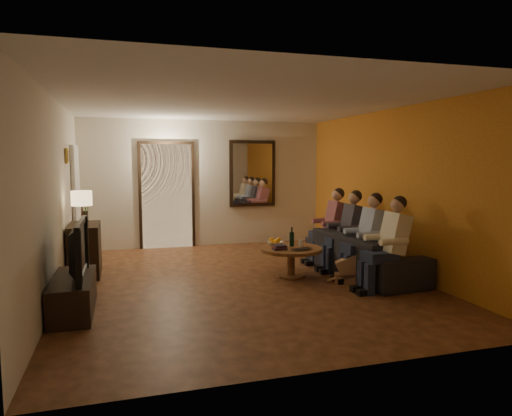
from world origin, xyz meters
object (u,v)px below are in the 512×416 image
object	(u,v)px
sofa	(363,254)
person_a	(390,248)
person_d	(332,229)
tv	(71,249)
dog	(352,264)
tv_stand	(73,295)
table_lamp	(82,208)
person_b	(368,240)
bowl	(275,244)
wine_bottle	(292,236)
laptop	(304,250)
person_c	(348,234)
dresser	(85,250)
coffee_table	(291,262)

from	to	relation	value
sofa	person_a	xyz separation A→B (m)	(-0.10, -0.90, 0.27)
person_d	tv	bearing A→B (deg)	-159.27
person_a	dog	xyz separation A→B (m)	(-0.30, 0.50, -0.32)
tv_stand	table_lamp	bearing A→B (deg)	90.00
person_b	dog	world-z (taller)	person_b
bowl	wine_bottle	size ratio (longest dim) A/B	0.84
person_a	laptop	bearing A→B (deg)	137.83
tv_stand	sofa	size ratio (longest dim) A/B	0.57
person_c	bowl	world-z (taller)	person_c
table_lamp	sofa	size ratio (longest dim) A/B	0.24
dresser	wine_bottle	size ratio (longest dim) A/B	2.90
tv_stand	person_a	xyz separation A→B (m)	(4.06, -0.26, 0.39)
table_lamp	person_a	bearing A→B (deg)	-24.78
tv_stand	tv	xyz separation A→B (m)	(0.00, -0.00, 0.54)
table_lamp	person_d	distance (m)	4.08
person_b	bowl	bearing A→B (deg)	148.58
person_c	dog	xyz separation A→B (m)	(-0.30, -0.70, -0.32)
dresser	person_a	distance (m)	4.57
tv	sofa	distance (m)	4.23
table_lamp	person_d	world-z (taller)	table_lamp
sofa	bowl	size ratio (longest dim) A/B	8.60
person_d	person_c	bearing A→B (deg)	-90.00
coffee_table	bowl	xyz separation A→B (m)	(-0.18, 0.22, 0.26)
tv_stand	sofa	world-z (taller)	sofa
coffee_table	laptop	size ratio (longest dim) A/B	2.90
tv	bowl	size ratio (longest dim) A/B	4.43
person_c	dog	world-z (taller)	person_c
table_lamp	person_b	world-z (taller)	table_lamp
person_b	tv	bearing A→B (deg)	-175.27
person_b	person_d	world-z (taller)	same
coffee_table	wine_bottle	size ratio (longest dim) A/B	3.08
table_lamp	person_d	bearing A→B (deg)	-1.03
person_a	tv	bearing A→B (deg)	176.27
table_lamp	wine_bottle	distance (m)	3.19
person_a	dog	distance (m)	0.66
tv_stand	person_d	size ratio (longest dim) A/B	1.05
tv_stand	wine_bottle	world-z (taller)	wine_bottle
sofa	wine_bottle	size ratio (longest dim) A/B	7.19
wine_bottle	person_a	bearing A→B (deg)	-51.37
dog	wine_bottle	bearing A→B (deg)	155.61
wine_bottle	tv_stand	bearing A→B (deg)	-162.94
tv	wine_bottle	xyz separation A→B (m)	(3.09, 0.95, -0.15)
person_a	wine_bottle	bearing A→B (deg)	128.63
table_lamp	wine_bottle	xyz separation A→B (m)	(3.09, -0.66, -0.46)
dresser	bowl	world-z (taller)	dresser
laptop	dog	bearing A→B (deg)	-43.97
bowl	wine_bottle	world-z (taller)	wine_bottle
tv_stand	person_b	world-z (taller)	person_b
table_lamp	tv	bearing A→B (deg)	-90.00
tv	person_a	world-z (taller)	person_a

